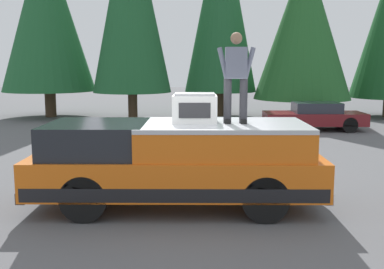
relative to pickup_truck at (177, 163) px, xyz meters
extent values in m
plane|color=#565659|center=(-0.05, -0.14, -0.87)|extent=(90.00, 90.00, 0.00)
cube|color=orange|center=(0.00, 0.01, -0.17)|extent=(2.00, 5.50, 0.70)
cube|color=black|center=(0.00, 0.01, -0.37)|extent=(2.01, 5.39, 0.24)
cube|color=black|center=(0.00, 1.52, 0.48)|extent=(1.84, 1.87, 0.60)
cube|color=orange|center=(0.00, -0.87, 0.44)|extent=(1.92, 3.19, 0.52)
cube|color=#B7BABF|center=(0.00, -0.87, 0.74)|extent=(1.94, 3.19, 0.08)
cube|color=#232326|center=(0.00, 2.70, -0.44)|extent=(1.96, 0.16, 0.20)
cube|color=#B2B5BA|center=(0.00, -2.68, -0.44)|extent=(1.96, 0.16, 0.20)
cylinder|color=black|center=(-0.85, 1.60, -0.45)|extent=(0.30, 0.84, 0.84)
cylinder|color=black|center=(0.85, 1.60, -0.45)|extent=(0.30, 0.84, 0.84)
cylinder|color=black|center=(-0.85, -1.59, -0.45)|extent=(0.30, 0.84, 0.84)
cylinder|color=black|center=(0.85, -1.59, -0.45)|extent=(0.30, 0.84, 0.84)
cube|color=white|center=(0.10, -0.35, 1.04)|extent=(0.64, 0.84, 0.52)
cube|color=#2D2D30|center=(-0.22, -0.35, 1.04)|extent=(0.01, 0.59, 0.29)
cube|color=#99999E|center=(0.10, -0.35, 1.32)|extent=(0.58, 0.76, 0.04)
cylinder|color=#333338|center=(-0.01, -1.27, 1.20)|extent=(0.15, 0.15, 0.84)
cube|color=black|center=(-0.05, -1.27, 0.82)|extent=(0.26, 0.11, 0.08)
cylinder|color=#333338|center=(-0.01, -0.97, 1.20)|extent=(0.15, 0.15, 0.84)
cube|color=black|center=(-0.05, -0.97, 0.82)|extent=(0.26, 0.11, 0.08)
cube|color=gray|center=(-0.01, -1.12, 1.91)|extent=(0.24, 0.40, 0.58)
sphere|color=#A37A5B|center=(-0.01, -1.12, 2.36)|extent=(0.22, 0.22, 0.22)
cylinder|color=gray|center=(-0.04, -1.36, 1.91)|extent=(0.09, 0.23, 0.58)
cylinder|color=gray|center=(-0.04, -0.87, 1.91)|extent=(0.09, 0.23, 0.58)
cube|color=maroon|center=(10.47, -5.30, -0.38)|extent=(1.64, 4.10, 0.50)
cube|color=#282D38|center=(10.47, -5.40, 0.08)|extent=(1.31, 1.89, 0.42)
cylinder|color=black|center=(9.75, -4.03, -0.56)|extent=(0.20, 0.62, 0.62)
cylinder|color=black|center=(11.19, -4.03, -0.56)|extent=(0.20, 0.62, 0.62)
cylinder|color=black|center=(9.75, -6.57, -0.56)|extent=(0.20, 0.62, 0.62)
cylinder|color=black|center=(11.19, -6.57, -0.56)|extent=(0.20, 0.62, 0.62)
cylinder|color=#4C3826|center=(14.29, -5.62, -0.37)|extent=(0.57, 0.57, 1.01)
cone|color=#235B28|center=(14.29, -5.62, 3.71)|extent=(4.74, 4.74, 7.14)
cylinder|color=#4C3826|center=(15.65, -1.65, -0.22)|extent=(0.45, 0.45, 1.30)
cone|color=#1E562D|center=(15.65, -1.65, 5.12)|extent=(3.72, 3.72, 9.38)
cylinder|color=#4C3826|center=(13.94, 2.74, -0.19)|extent=(0.46, 0.46, 1.37)
cylinder|color=#4C3826|center=(15.23, 7.22, -0.20)|extent=(0.56, 0.56, 1.34)
cone|color=#1E562D|center=(15.23, 7.22, 4.47)|extent=(4.70, 4.70, 8.01)
camera|label=1|loc=(-8.68, -0.37, 1.90)|focal=43.13mm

